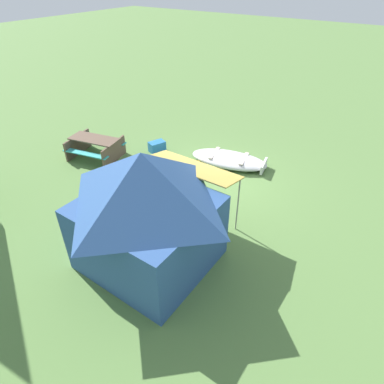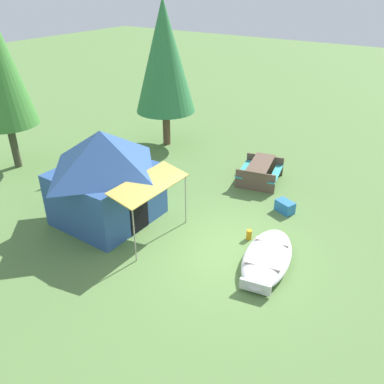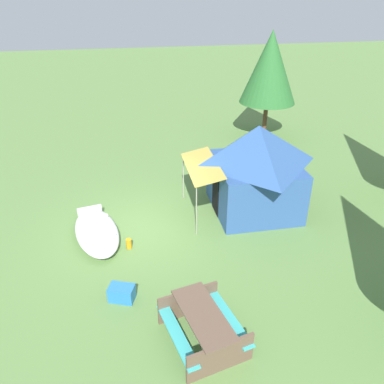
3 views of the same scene
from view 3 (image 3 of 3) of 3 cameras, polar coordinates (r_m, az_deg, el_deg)
ground_plane at (r=11.96m, az=-7.24°, el=-5.51°), size 80.00×80.00×0.00m
beached_rowboat at (r=11.76m, az=-14.12°, el=-5.70°), size 2.93×1.73×0.39m
canvas_cabin_tent at (r=12.39m, az=9.50°, el=3.62°), size 3.01×3.67×2.92m
picnic_table at (r=8.35m, az=1.68°, el=-19.18°), size 2.05×1.78×0.76m
cooler_box at (r=9.53m, az=-10.49°, el=-14.69°), size 0.57×0.69×0.39m
fuel_can at (r=11.13m, az=-9.45°, el=-7.64°), size 0.22×0.22×0.30m
pine_tree_far_center at (r=18.90m, az=11.60°, el=17.85°), size 2.67×2.67×4.98m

